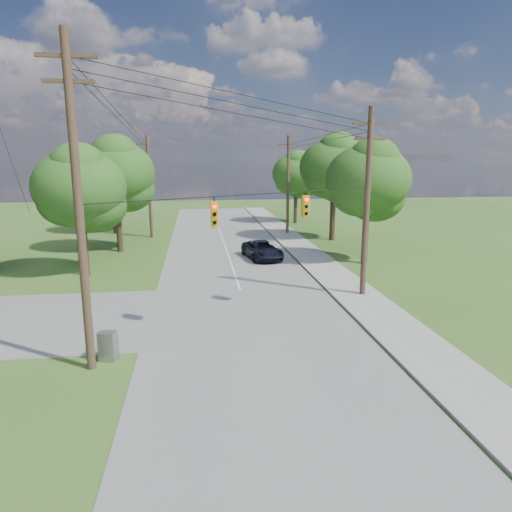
{
  "coord_description": "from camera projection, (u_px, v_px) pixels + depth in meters",
  "views": [
    {
      "loc": [
        -0.51,
        -16.29,
        7.81
      ],
      "look_at": [
        2.3,
        5.0,
        3.17
      ],
      "focal_mm": 32.0,
      "sensor_mm": 36.0,
      "label": 1
    }
  ],
  "objects": [
    {
      "name": "pole_north_e",
      "position": [
        288.0,
        184.0,
        46.63
      ],
      "size": [
        2.0,
        0.32,
        10.0
      ],
      "color": "#4C3727",
      "rests_on": "ground"
    },
    {
      "name": "tree_w_near",
      "position": [
        80.0,
        187.0,
        29.77
      ],
      "size": [
        6.0,
        6.0,
        8.4
      ],
      "color": "#3E2E1F",
      "rests_on": "ground"
    },
    {
      "name": "main_road",
      "position": [
        250.0,
        318.0,
        22.6
      ],
      "size": [
        10.0,
        100.0,
        0.03
      ],
      "primitive_type": "cube",
      "color": "gray",
      "rests_on": "ground"
    },
    {
      "name": "pole_sw",
      "position": [
        78.0,
        204.0,
        15.99
      ],
      "size": [
        2.0,
        0.32,
        12.0
      ],
      "color": "#4C3727",
      "rests_on": "ground"
    },
    {
      "name": "control_cabinet",
      "position": [
        108.0,
        346.0,
        17.83
      ],
      "size": [
        0.76,
        0.64,
        1.19
      ],
      "primitive_type": "cube",
      "rotation": [
        0.0,
        0.0,
        -0.28
      ],
      "color": "gray",
      "rests_on": "ground"
    },
    {
      "name": "sidewalk_east",
      "position": [
        379.0,
        312.0,
        23.45
      ],
      "size": [
        2.6,
        100.0,
        0.12
      ],
      "primitive_type": "cube",
      "color": "gray",
      "rests_on": "ground"
    },
    {
      "name": "power_lines",
      "position": [
        228.0,
        135.0,
        26.95
      ],
      "size": [
        13.93,
        29.62,
        4.93
      ],
      "color": "black",
      "rests_on": "ground"
    },
    {
      "name": "tree_e_near",
      "position": [
        368.0,
        180.0,
        33.22
      ],
      "size": [
        6.2,
        6.2,
        8.81
      ],
      "color": "#3E2E1F",
      "rests_on": "ground"
    },
    {
      "name": "traffic_signals",
      "position": [
        263.0,
        209.0,
        20.96
      ],
      "size": [
        4.91,
        3.27,
        1.05
      ],
      "color": "#CA9E0B",
      "rests_on": "ground"
    },
    {
      "name": "ground",
      "position": [
        214.0,
        366.0,
        17.5
      ],
      "size": [
        140.0,
        140.0,
        0.0
      ],
      "primitive_type": "plane",
      "color": "#395B1E",
      "rests_on": "ground"
    },
    {
      "name": "tree_e_mid",
      "position": [
        334.0,
        168.0,
        42.84
      ],
      "size": [
        6.6,
        6.6,
        9.64
      ],
      "color": "#3E2E1F",
      "rests_on": "ground"
    },
    {
      "name": "pole_north_w",
      "position": [
        149.0,
        186.0,
        44.85
      ],
      "size": [
        2.0,
        0.32,
        10.0
      ],
      "color": "#4C3727",
      "rests_on": "ground"
    },
    {
      "name": "tree_w_far",
      "position": [
        112.0,
        173.0,
        47.01
      ],
      "size": [
        6.0,
        6.0,
        8.73
      ],
      "color": "#3E2E1F",
      "rests_on": "ground"
    },
    {
      "name": "car_main_north",
      "position": [
        262.0,
        250.0,
        35.81
      ],
      "size": [
        3.11,
        5.27,
        1.38
      ],
      "primitive_type": "imported",
      "rotation": [
        0.0,
        0.0,
        0.17
      ],
      "color": "black",
      "rests_on": "main_road"
    },
    {
      "name": "pole_ne",
      "position": [
        367.0,
        201.0,
        25.24
      ],
      "size": [
        2.0,
        0.32,
        10.5
      ],
      "color": "#4C3727",
      "rests_on": "ground"
    },
    {
      "name": "tree_w_mid",
      "position": [
        116.0,
        173.0,
        37.51
      ],
      "size": [
        6.4,
        6.4,
        9.22
      ],
      "color": "#3E2E1F",
      "rests_on": "ground"
    },
    {
      "name": "tree_e_far",
      "position": [
        296.0,
        174.0,
        54.55
      ],
      "size": [
        5.8,
        5.8,
        8.32
      ],
      "color": "#3E2E1F",
      "rests_on": "ground"
    }
  ]
}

